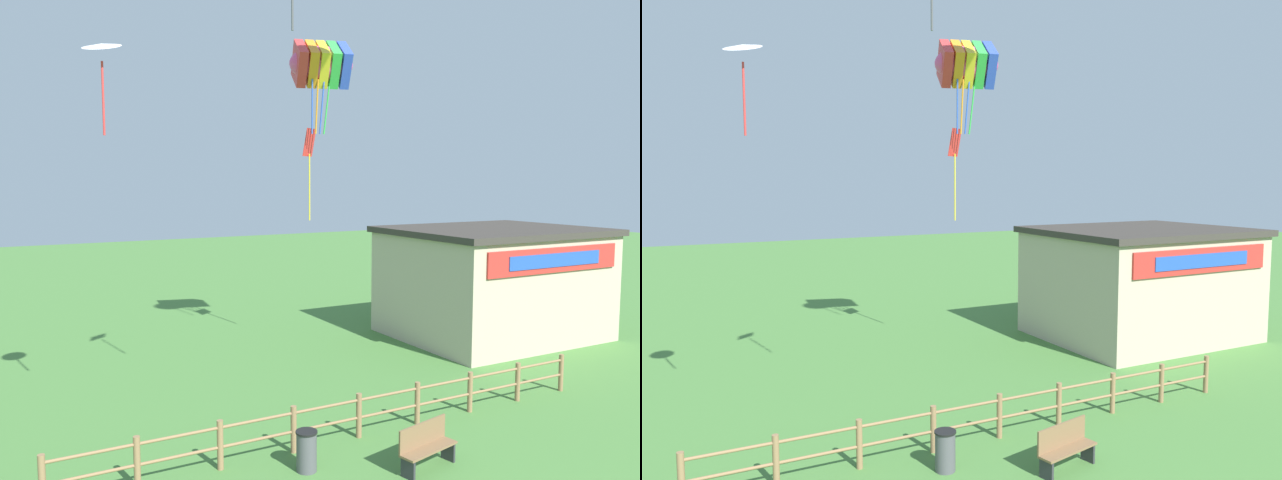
% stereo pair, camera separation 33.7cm
% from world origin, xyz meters
% --- Properties ---
extents(wooden_fence, '(14.36, 0.14, 1.11)m').
position_xyz_m(wooden_fence, '(0.00, 7.95, 0.62)').
color(wooden_fence, olive).
rests_on(wooden_fence, ground_plane).
extents(seaside_building, '(7.85, 6.43, 4.37)m').
position_xyz_m(seaside_building, '(10.05, 13.96, 2.20)').
color(seaside_building, '#B7A88E').
rests_on(seaside_building, ground_plane).
extents(park_bench_near_fence, '(1.57, 0.72, 1.01)m').
position_xyz_m(park_bench_near_fence, '(0.43, 5.87, 0.52)').
color(park_bench_near_fence, brown).
rests_on(park_bench_near_fence, ground_plane).
extents(trash_bin, '(0.48, 0.48, 0.90)m').
position_xyz_m(trash_bin, '(-1.93, 6.99, 0.45)').
color(trash_bin, '#4C4C51').
rests_on(trash_bin, ground_plane).
extents(kite_rainbow_parafoil, '(2.64, 2.25, 3.29)m').
position_xyz_m(kite_rainbow_parafoil, '(2.76, 14.96, 10.29)').
color(kite_rainbow_parafoil, '#E54C8C').
extents(kite_red_diamond, '(0.70, 0.59, 3.30)m').
position_xyz_m(kite_red_diamond, '(2.57, 15.49, 7.15)').
color(kite_red_diamond, red).
extents(kite_white_delta, '(1.15, 1.14, 2.09)m').
position_xyz_m(kite_white_delta, '(-5.46, 9.74, 9.09)').
color(kite_white_delta, white).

